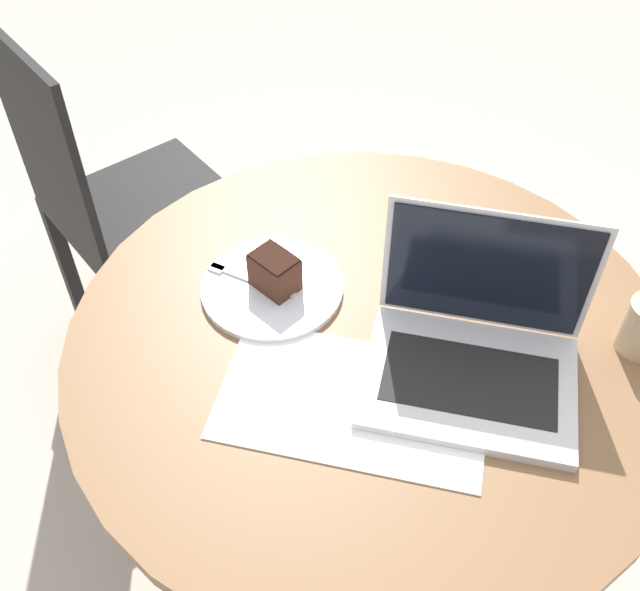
% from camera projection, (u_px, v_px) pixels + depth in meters
% --- Properties ---
extents(ground_plane, '(12.00, 12.00, 0.00)m').
position_uv_depth(ground_plane, '(355.00, 533.00, 1.78)').
color(ground_plane, '#B7AD9E').
extents(dining_table, '(1.02, 1.02, 0.73)m').
position_uv_depth(dining_table, '(366.00, 391.00, 1.37)').
color(dining_table, brown).
rests_on(dining_table, ground_plane).
extents(chair, '(0.59, 0.59, 0.98)m').
position_uv_depth(chair, '(118.00, 208.00, 1.83)').
color(chair, black).
rests_on(chair, ground_plane).
extents(paper_document, '(0.42, 0.25, 0.00)m').
position_uv_depth(paper_document, '(350.00, 399.00, 1.16)').
color(paper_document, white).
rests_on(paper_document, dining_table).
extents(plate, '(0.25, 0.25, 0.01)m').
position_uv_depth(plate, '(272.00, 287.00, 1.32)').
color(plate, silver).
rests_on(plate, dining_table).
extents(cake_slice, '(0.10, 0.09, 0.07)m').
position_uv_depth(cake_slice, '(275.00, 272.00, 1.29)').
color(cake_slice, '#472619').
rests_on(cake_slice, plate).
extents(fork, '(0.17, 0.06, 0.00)m').
position_uv_depth(fork, '(243.00, 277.00, 1.32)').
color(fork, silver).
rests_on(fork, plate).
extents(laptop, '(0.33, 0.26, 0.26)m').
position_uv_depth(laptop, '(474.00, 351.00, 1.17)').
color(laptop, silver).
rests_on(laptop, dining_table).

